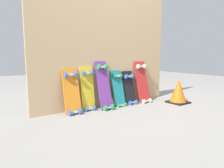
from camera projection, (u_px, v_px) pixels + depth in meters
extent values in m
plane|color=gray|center=(109.00, 106.00, 2.97)|extent=(12.00, 12.00, 0.00)
cube|color=tan|center=(107.00, 49.00, 2.91)|extent=(2.24, 0.04, 1.68)
cube|color=orange|center=(72.00, 94.00, 2.56)|extent=(0.21, 0.17, 0.65)
cube|color=#B7B7BF|center=(75.00, 112.00, 2.53)|extent=(0.10, 0.04, 0.03)
cube|color=#B7B7BF|center=(70.00, 75.00, 2.56)|extent=(0.10, 0.04, 0.03)
cylinder|color=#3359B2|center=(70.00, 113.00, 2.48)|extent=(0.03, 0.07, 0.07)
cylinder|color=#3359B2|center=(80.00, 111.00, 2.55)|extent=(0.03, 0.07, 0.07)
cylinder|color=#3359B2|center=(66.00, 75.00, 2.51)|extent=(0.03, 0.07, 0.07)
cylinder|color=#3359B2|center=(75.00, 74.00, 2.58)|extent=(0.03, 0.07, 0.07)
cube|color=gold|center=(88.00, 91.00, 2.73)|extent=(0.19, 0.10, 0.67)
cube|color=#B7B7BF|center=(90.00, 109.00, 2.72)|extent=(0.09, 0.04, 0.03)
cube|color=#B7B7BF|center=(87.00, 73.00, 2.70)|extent=(0.09, 0.04, 0.03)
cylinder|color=#3359B2|center=(87.00, 109.00, 2.67)|extent=(0.03, 0.06, 0.06)
cylinder|color=#3359B2|center=(94.00, 108.00, 2.73)|extent=(0.03, 0.06, 0.06)
cylinder|color=#3359B2|center=(84.00, 73.00, 2.65)|extent=(0.03, 0.06, 0.06)
cylinder|color=#3359B2|center=(92.00, 73.00, 2.72)|extent=(0.03, 0.06, 0.06)
cube|color=#6B338C|center=(104.00, 88.00, 2.80)|extent=(0.19, 0.23, 0.73)
cube|color=#B7B7BF|center=(108.00, 108.00, 2.75)|extent=(0.08, 0.04, 0.03)
cube|color=#B7B7BF|center=(102.00, 67.00, 2.81)|extent=(0.08, 0.04, 0.03)
cylinder|color=#268C3F|center=(105.00, 108.00, 2.70)|extent=(0.03, 0.07, 0.07)
cylinder|color=#268C3F|center=(112.00, 107.00, 2.76)|extent=(0.03, 0.07, 0.07)
cylinder|color=#268C3F|center=(99.00, 67.00, 2.76)|extent=(0.03, 0.07, 0.07)
cylinder|color=#268C3F|center=(106.00, 67.00, 2.82)|extent=(0.03, 0.07, 0.07)
cube|color=#197A7F|center=(118.00, 91.00, 2.98)|extent=(0.19, 0.18, 0.60)
cube|color=#B7B7BF|center=(122.00, 105.00, 2.94)|extent=(0.09, 0.04, 0.03)
cube|color=#B7B7BF|center=(117.00, 76.00, 2.97)|extent=(0.09, 0.04, 0.03)
cylinder|color=#268C3F|center=(119.00, 106.00, 2.89)|extent=(0.03, 0.05, 0.05)
cylinder|color=#268C3F|center=(125.00, 105.00, 2.95)|extent=(0.03, 0.05, 0.05)
cylinder|color=#268C3F|center=(114.00, 76.00, 2.93)|extent=(0.03, 0.05, 0.05)
cylinder|color=#268C3F|center=(121.00, 76.00, 2.99)|extent=(0.03, 0.05, 0.05)
cube|color=black|center=(129.00, 90.00, 3.11)|extent=(0.19, 0.17, 0.57)
cube|color=#B7B7BF|center=(133.00, 103.00, 3.07)|extent=(0.08, 0.04, 0.03)
cube|color=#B7B7BF|center=(128.00, 76.00, 3.10)|extent=(0.08, 0.04, 0.03)
cylinder|color=#3359B2|center=(130.00, 103.00, 3.02)|extent=(0.03, 0.06, 0.06)
cylinder|color=#3359B2|center=(136.00, 102.00, 3.09)|extent=(0.03, 0.06, 0.06)
cylinder|color=#3359B2|center=(126.00, 77.00, 3.05)|extent=(0.03, 0.06, 0.06)
cylinder|color=#3359B2|center=(132.00, 76.00, 3.12)|extent=(0.03, 0.06, 0.06)
cube|color=#B22626|center=(142.00, 84.00, 3.22)|extent=(0.22, 0.21, 0.72)
cube|color=#B7B7BF|center=(146.00, 101.00, 3.17)|extent=(0.10, 0.04, 0.03)
cube|color=#B7B7BF|center=(141.00, 67.00, 3.22)|extent=(0.10, 0.04, 0.03)
cylinder|color=beige|center=(144.00, 101.00, 3.12)|extent=(0.03, 0.06, 0.06)
cylinder|color=beige|center=(150.00, 100.00, 3.20)|extent=(0.03, 0.06, 0.06)
cylinder|color=beige|center=(138.00, 66.00, 3.17)|extent=(0.03, 0.06, 0.06)
cylinder|color=beige|center=(144.00, 66.00, 3.24)|extent=(0.03, 0.06, 0.06)
cube|color=black|center=(178.00, 102.00, 3.17)|extent=(0.29, 0.29, 0.02)
cone|color=orange|center=(178.00, 90.00, 3.14)|extent=(0.25, 0.25, 0.36)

